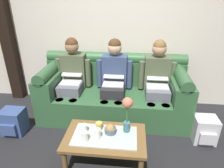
{
  "coord_description": "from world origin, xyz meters",
  "views": [
    {
      "loc": [
        0.27,
        -1.64,
        1.83
      ],
      "look_at": [
        0.01,
        0.77,
        0.71
      ],
      "focal_mm": 31.88,
      "sensor_mm": 36.0,
      "label": 1
    }
  ],
  "objects_px": {
    "backpack_left": "(13,122)",
    "person_middle": "(114,76)",
    "person_left": "(72,75)",
    "cup_near_left": "(99,126)",
    "flower_vase": "(127,110)",
    "cup_far_left": "(97,134)",
    "couch": "(114,93)",
    "snack_bowl": "(110,129)",
    "coffee_table": "(105,139)",
    "cup_far_center": "(84,128)",
    "cup_near_right": "(85,136)",
    "person_right": "(157,78)",
    "backpack_right": "(205,130)"
  },
  "relations": [
    {
      "from": "backpack_left",
      "to": "person_middle",
      "type": "bearing_deg",
      "value": 25.93
    },
    {
      "from": "person_left",
      "to": "cup_near_left",
      "type": "distance_m",
      "value": 1.12
    },
    {
      "from": "flower_vase",
      "to": "cup_far_left",
      "type": "bearing_deg",
      "value": -154.13
    },
    {
      "from": "couch",
      "to": "backpack_left",
      "type": "relative_size",
      "value": 6.15
    },
    {
      "from": "snack_bowl",
      "to": "couch",
      "type": "bearing_deg",
      "value": 93.32
    },
    {
      "from": "coffee_table",
      "to": "cup_far_center",
      "type": "height_order",
      "value": "cup_far_center"
    },
    {
      "from": "couch",
      "to": "cup_far_center",
      "type": "distance_m",
      "value": 1.04
    },
    {
      "from": "coffee_table",
      "to": "cup_near_left",
      "type": "height_order",
      "value": "cup_near_left"
    },
    {
      "from": "person_left",
      "to": "flower_vase",
      "type": "bearing_deg",
      "value": -46.27
    },
    {
      "from": "cup_far_left",
      "to": "person_left",
      "type": "bearing_deg",
      "value": 118.13
    },
    {
      "from": "cup_near_left",
      "to": "backpack_left",
      "type": "relative_size",
      "value": 0.24
    },
    {
      "from": "cup_near_right",
      "to": "cup_far_left",
      "type": "height_order",
      "value": "same"
    },
    {
      "from": "person_right",
      "to": "snack_bowl",
      "type": "relative_size",
      "value": 9.24
    },
    {
      "from": "cup_near_left",
      "to": "person_right",
      "type": "bearing_deg",
      "value": 51.5
    },
    {
      "from": "flower_vase",
      "to": "person_right",
      "type": "bearing_deg",
      "value": 65.96
    },
    {
      "from": "flower_vase",
      "to": "cup_near_left",
      "type": "xyz_separation_m",
      "value": [
        -0.32,
        0.01,
        -0.24
      ]
    },
    {
      "from": "cup_near_right",
      "to": "person_middle",
      "type": "bearing_deg",
      "value": 80.07
    },
    {
      "from": "flower_vase",
      "to": "backpack_left",
      "type": "xyz_separation_m",
      "value": [
        -1.59,
        0.28,
        -0.47
      ]
    },
    {
      "from": "cup_near_left",
      "to": "cup_far_center",
      "type": "xyz_separation_m",
      "value": [
        -0.16,
        -0.08,
        0.01
      ]
    },
    {
      "from": "couch",
      "to": "coffee_table",
      "type": "height_order",
      "value": "couch"
    },
    {
      "from": "couch",
      "to": "cup_near_left",
      "type": "distance_m",
      "value": 0.94
    },
    {
      "from": "person_left",
      "to": "flower_vase",
      "type": "xyz_separation_m",
      "value": [
        0.89,
        -0.93,
        -0.01
      ]
    },
    {
      "from": "couch",
      "to": "person_middle",
      "type": "relative_size",
      "value": 1.83
    },
    {
      "from": "person_middle",
      "to": "cup_far_center",
      "type": "bearing_deg",
      "value": -103.55
    },
    {
      "from": "cup_near_left",
      "to": "person_middle",
      "type": "bearing_deg",
      "value": 84.9
    },
    {
      "from": "snack_bowl",
      "to": "coffee_table",
      "type": "bearing_deg",
      "value": -135.41
    },
    {
      "from": "cup_far_left",
      "to": "backpack_right",
      "type": "relative_size",
      "value": 0.32
    },
    {
      "from": "backpack_left",
      "to": "cup_near_left",
      "type": "bearing_deg",
      "value": -12.05
    },
    {
      "from": "person_left",
      "to": "backpack_right",
      "type": "height_order",
      "value": "person_left"
    },
    {
      "from": "person_middle",
      "to": "cup_near_right",
      "type": "distance_m",
      "value": 1.19
    },
    {
      "from": "backpack_right",
      "to": "cup_near_left",
      "type": "bearing_deg",
      "value": -164.5
    },
    {
      "from": "cup_far_left",
      "to": "backpack_left",
      "type": "xyz_separation_m",
      "value": [
        -1.28,
        0.43,
        -0.25
      ]
    },
    {
      "from": "couch",
      "to": "coffee_table",
      "type": "bearing_deg",
      "value": -90.0
    },
    {
      "from": "person_left",
      "to": "backpack_left",
      "type": "bearing_deg",
      "value": -136.66
    },
    {
      "from": "cup_near_left",
      "to": "cup_far_center",
      "type": "distance_m",
      "value": 0.18
    },
    {
      "from": "cup_near_right",
      "to": "cup_far_left",
      "type": "bearing_deg",
      "value": 25.42
    },
    {
      "from": "couch",
      "to": "person_left",
      "type": "bearing_deg",
      "value": -179.67
    },
    {
      "from": "cup_near_right",
      "to": "person_left",
      "type": "bearing_deg",
      "value": 111.64
    },
    {
      "from": "person_middle",
      "to": "cup_near_left",
      "type": "distance_m",
      "value": 0.96
    },
    {
      "from": "person_right",
      "to": "cup_far_left",
      "type": "bearing_deg",
      "value": -123.91
    },
    {
      "from": "coffee_table",
      "to": "flower_vase",
      "type": "relative_size",
      "value": 2.1
    },
    {
      "from": "person_right",
      "to": "backpack_right",
      "type": "xyz_separation_m",
      "value": [
        0.61,
        -0.55,
        -0.48
      ]
    },
    {
      "from": "person_middle",
      "to": "backpack_left",
      "type": "relative_size",
      "value": 3.36
    },
    {
      "from": "snack_bowl",
      "to": "cup_near_right",
      "type": "distance_m",
      "value": 0.31
    },
    {
      "from": "flower_vase",
      "to": "cup_far_left",
      "type": "height_order",
      "value": "flower_vase"
    },
    {
      "from": "person_left",
      "to": "backpack_left",
      "type": "distance_m",
      "value": 1.07
    },
    {
      "from": "cup_near_left",
      "to": "backpack_right",
      "type": "bearing_deg",
      "value": 15.5
    },
    {
      "from": "couch",
      "to": "cup_far_left",
      "type": "bearing_deg",
      "value": -93.92
    },
    {
      "from": "person_left",
      "to": "flower_vase",
      "type": "distance_m",
      "value": 1.29
    },
    {
      "from": "cup_far_center",
      "to": "person_left",
      "type": "bearing_deg",
      "value": 112.3
    }
  ]
}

